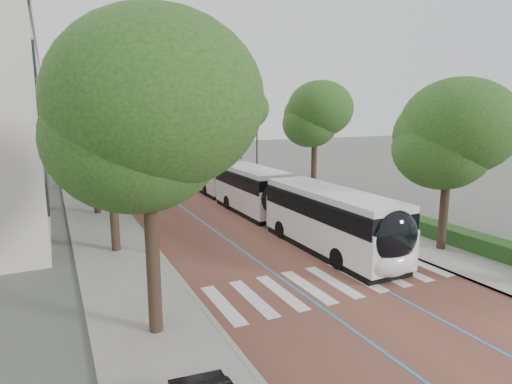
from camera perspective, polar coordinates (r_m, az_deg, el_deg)
ground at (r=17.93m, az=11.59°, el=-12.90°), size 160.00×160.00×0.00m
road at (r=54.37m, az=-14.78°, el=2.99°), size 11.00×140.00×0.02m
sidewalk_left at (r=53.48m, az=-22.68°, el=2.43°), size 4.00×140.00×0.12m
sidewalk_right at (r=56.25m, az=-7.26°, el=3.57°), size 4.00×140.00×0.12m
kerb_left at (r=53.61m, az=-20.66°, el=2.59°), size 0.20×140.00×0.14m
kerb_right at (r=55.68m, az=-9.11°, el=3.44°), size 0.20×140.00×0.14m
zebra_crossing at (r=18.76m, az=10.21°, el=-11.66°), size 10.55×3.60×0.01m
lane_line_left at (r=54.10m, az=-16.44°, el=2.88°), size 0.12×126.00×0.01m
lane_line_right at (r=54.69m, az=-13.13°, el=3.12°), size 0.12×126.00×0.01m
hedge at (r=24.11m, az=29.26°, el=-6.53°), size 1.20×14.00×0.80m
streetlight_far at (r=38.82m, az=-0.11°, el=7.44°), size 1.82×0.20×8.00m
lamp_post_left at (r=21.54m, az=-14.69°, el=2.41°), size 0.14×0.14×8.00m
trees_left at (r=36.48m, az=-21.88°, el=9.22°), size 6.32×61.02×9.63m
trees_right at (r=38.86m, az=1.62°, el=9.49°), size 5.63×47.47×9.01m
lead_bus at (r=25.26m, az=4.83°, el=-1.80°), size 2.57×18.40×3.20m
bus_queued_0 at (r=39.50m, az=-6.61°, el=2.77°), size 2.67×12.43×3.20m
bus_queued_1 at (r=51.96m, az=-12.16°, el=4.54°), size 3.15×12.51×3.20m
bus_queued_2 at (r=64.83m, az=-14.55°, el=5.66°), size 2.74×12.44×3.20m
bus_queued_3 at (r=77.44m, az=-16.37°, el=6.37°), size 2.92×12.47×3.20m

